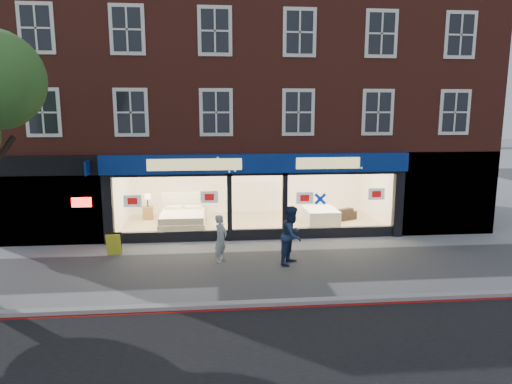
{
  "coord_description": "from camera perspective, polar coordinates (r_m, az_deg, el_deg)",
  "views": [
    {
      "loc": [
        -1.67,
        -13.71,
        4.9
      ],
      "look_at": [
        -0.1,
        2.5,
        1.95
      ],
      "focal_mm": 32.0,
      "sensor_mm": 36.0,
      "label": 1
    }
  ],
  "objects": [
    {
      "name": "kerb_stone",
      "position": [
        11.96,
        3.07,
        -13.62
      ],
      "size": [
        60.0,
        0.25,
        0.12
      ],
      "primitive_type": "cube",
      "color": "gray",
      "rests_on": "ground"
    },
    {
      "name": "ground",
      "position": [
        14.65,
        1.36,
        -9.27
      ],
      "size": [
        120.0,
        120.0,
        0.0
      ],
      "primitive_type": "plane",
      "color": "gray",
      "rests_on": "ground"
    },
    {
      "name": "kerb_line",
      "position": [
        11.8,
        3.21,
        -14.25
      ],
      "size": [
        60.0,
        0.1,
        0.01
      ],
      "primitive_type": "cube",
      "color": "#8C0A07",
      "rests_on": "ground"
    },
    {
      "name": "showroom_floor",
      "position": [
        19.64,
        -0.47,
        -4.03
      ],
      "size": [
        11.0,
        4.5,
        0.1
      ],
      "primitive_type": "cube",
      "color": "tan",
      "rests_on": "ground"
    },
    {
      "name": "pedestrian_grey",
      "position": [
        14.92,
        -4.42,
        -5.81
      ],
      "size": [
        0.6,
        0.68,
        1.55
      ],
      "primitive_type": "imported",
      "rotation": [
        0.0,
        0.0,
        1.05
      ],
      "color": "#9A9CA1",
      "rests_on": "ground"
    },
    {
      "name": "pedestrian_blue",
      "position": [
        14.68,
        4.52,
        -5.39
      ],
      "size": [
        1.1,
        1.16,
        1.89
      ],
      "primitive_type": "imported",
      "rotation": [
        0.0,
        0.0,
        1.01
      ],
      "color": "#1A2B4A",
      "rests_on": "ground"
    },
    {
      "name": "display_bed",
      "position": [
        19.07,
        -9.12,
        -3.33
      ],
      "size": [
        1.92,
        2.28,
        1.29
      ],
      "rotation": [
        0.0,
        0.0,
        -0.01
      ],
      "color": "silver",
      "rests_on": "showroom_floor"
    },
    {
      "name": "building",
      "position": [
        20.78,
        -0.96,
        15.15
      ],
      "size": [
        19.0,
        8.26,
        10.3
      ],
      "color": "maroon",
      "rests_on": "ground"
    },
    {
      "name": "a_board",
      "position": [
        16.4,
        -17.31,
        -6.21
      ],
      "size": [
        0.5,
        0.33,
        0.76
      ],
      "primitive_type": "cube",
      "rotation": [
        0.0,
        0.0,
        -0.02
      ],
      "color": "yellow",
      "rests_on": "ground"
    },
    {
      "name": "mattress_stack",
      "position": [
        19.58,
        8.05,
        -3.03
      ],
      "size": [
        1.35,
        1.69,
        0.66
      ],
      "rotation": [
        0.0,
        0.0,
        0.01
      ],
      "color": "silver",
      "rests_on": "showroom_floor"
    },
    {
      "name": "bedside_table",
      "position": [
        20.86,
        -13.33,
        -2.55
      ],
      "size": [
        0.49,
        0.49,
        0.55
      ],
      "primitive_type": "cube",
      "rotation": [
        0.0,
        0.0,
        0.1
      ],
      "color": "brown",
      "rests_on": "showroom_floor"
    },
    {
      "name": "sofa",
      "position": [
        20.35,
        9.94,
        -2.75
      ],
      "size": [
        1.98,
        1.44,
        0.54
      ],
      "primitive_type": "imported",
      "rotation": [
        0.0,
        0.0,
        3.58
      ],
      "color": "black",
      "rests_on": "showroom_floor"
    }
  ]
}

